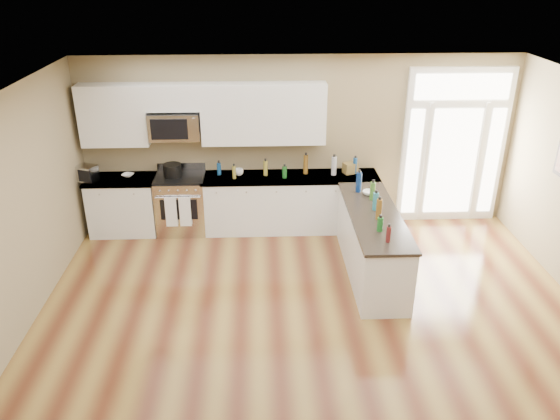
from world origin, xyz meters
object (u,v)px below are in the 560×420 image
kitchen_range (182,204)px  stockpot (172,170)px  toaster_oven (87,173)px  peninsula_cabinet (372,245)px

kitchen_range → stockpot: 0.59m
stockpot → toaster_oven: bearing=-174.9°
kitchen_range → stockpot: size_ratio=3.76×
toaster_oven → kitchen_range: bearing=27.4°
peninsula_cabinet → kitchen_range: 3.20m
peninsula_cabinet → kitchen_range: size_ratio=2.15×
kitchen_range → toaster_oven: bearing=-176.3°
peninsula_cabinet → stockpot: (-2.96, 1.47, 0.63)m
toaster_oven → peninsula_cabinet: bearing=6.1°
peninsula_cabinet → kitchen_range: bearing=153.1°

